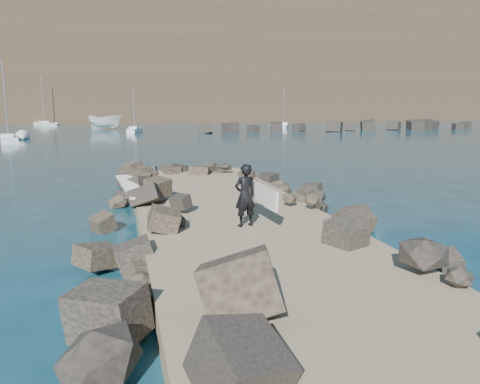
{
  "coord_description": "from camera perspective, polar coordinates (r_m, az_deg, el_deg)",
  "views": [
    {
      "loc": [
        -3.5,
        -14.46,
        4.09
      ],
      "look_at": [
        0.0,
        -1.0,
        1.5
      ],
      "focal_mm": 35.0,
      "sensor_mm": 36.0,
      "label": 1
    }
  ],
  "objects": [
    {
      "name": "sailboat_a",
      "position": [
        58.71,
        -26.38,
        5.82
      ],
      "size": [
        3.33,
        7.77,
        9.1
      ],
      "color": "white",
      "rests_on": "ground"
    },
    {
      "name": "ground",
      "position": [
        15.43,
        -0.94,
        -4.82
      ],
      "size": [
        800.0,
        800.0,
        0.0
      ],
      "primitive_type": "plane",
      "color": "#0F384C",
      "rests_on": "ground"
    },
    {
      "name": "surfer_with_board",
      "position": [
        13.55,
        0.88,
        -0.37
      ],
      "size": [
        1.02,
        2.26,
        1.83
      ],
      "color": "black",
      "rests_on": "jetty"
    },
    {
      "name": "jetty",
      "position": [
        13.49,
        1.08,
        -5.78
      ],
      "size": [
        6.0,
        26.0,
        0.6
      ],
      "primitive_type": "cube",
      "color": "#8C7759",
      "rests_on": "ground"
    },
    {
      "name": "breakwater_secondary",
      "position": [
        79.49,
        14.53,
        7.71
      ],
      "size": [
        52.0,
        4.0,
        1.2
      ],
      "primitive_type": "cube",
      "color": "black",
      "rests_on": "ground"
    },
    {
      "name": "sailboat_b",
      "position": [
        72.17,
        -12.7,
        7.34
      ],
      "size": [
        2.61,
        5.55,
        6.72
      ],
      "color": "white",
      "rests_on": "ground"
    },
    {
      "name": "boat_imported",
      "position": [
        83.78,
        -16.11,
        8.22
      ],
      "size": [
        6.8,
        5.79,
        2.54
      ],
      "primitive_type": "imported",
      "rotation": [
        0.0,
        0.0,
        0.96
      ],
      "color": "white",
      "rests_on": "ground"
    },
    {
      "name": "riprap_left",
      "position": [
        13.46,
        -11.53,
        -5.14
      ],
      "size": [
        2.6,
        22.0,
        1.0
      ],
      "primitive_type": "cube",
      "color": "black",
      "rests_on": "ground"
    },
    {
      "name": "sailboat_e",
      "position": [
        102.06,
        -22.75,
        7.65
      ],
      "size": [
        5.07,
        8.25,
        9.81
      ],
      "color": "white",
      "rests_on": "ground"
    },
    {
      "name": "riprap_right",
      "position": [
        14.89,
        11.38,
        -3.61
      ],
      "size": [
        2.6,
        22.0,
        1.0
      ],
      "primitive_type": "cube",
      "color": "black",
      "rests_on": "ground"
    },
    {
      "name": "surfboard_resting",
      "position": [
        17.59,
        -13.18,
        0.28
      ],
      "size": [
        1.04,
        2.39,
        0.08
      ],
      "primitive_type": "cube",
      "rotation": [
        0.0,
        0.0,
        0.21
      ],
      "color": "white",
      "rests_on": "riprap_left"
    },
    {
      "name": "headland",
      "position": [
        175.38,
        -10.47,
        14.29
      ],
      "size": [
        360.0,
        140.0,
        32.0
      ],
      "primitive_type": "cube",
      "color": "#2D4919",
      "rests_on": "ground"
    },
    {
      "name": "sailboat_d",
      "position": [
        86.52,
        5.39,
        8.04
      ],
      "size": [
        3.78,
        6.04,
        7.4
      ],
      "color": "white",
      "rests_on": "ground"
    },
    {
      "name": "headland_buildings",
      "position": [
        170.52,
        -8.04,
        20.56
      ],
      "size": [
        137.5,
        30.5,
        5.0
      ],
      "color": "white",
      "rests_on": "headland"
    }
  ]
}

